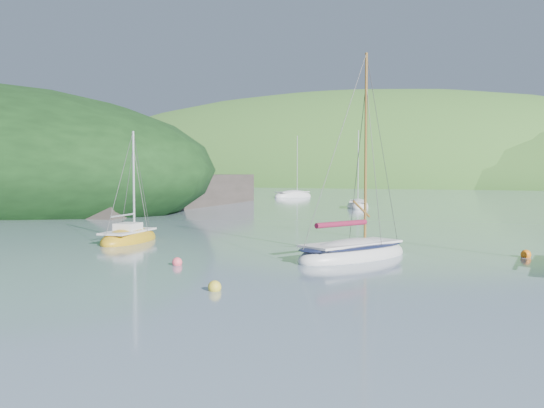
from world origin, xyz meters
The scene contains 7 objects.
ground centered at (0.00, 0.00, 0.00)m, with size 700.00×700.00×0.00m, color slate.
shoreline_hills centered at (-9.66, 172.42, 0.00)m, with size 690.00×135.00×56.00m.
daysailer_white centered at (3.53, 7.32, 0.22)m, with size 4.58×6.80×9.83m.
sailboat_yellow centered at (-9.60, 7.56, 0.17)m, with size 3.04×5.36×6.70m.
distant_sloop_a centered at (-9.23, 43.32, 0.16)m, with size 4.17×6.71×9.04m.
distant_sloop_c centered at (-26.75, 63.58, 0.17)m, with size 4.89×7.48×10.08m.
mooring_buoys centered at (0.84, 5.56, 0.12)m, with size 21.20×13.45×0.46m.
Camera 1 is at (12.84, -18.05, 3.85)m, focal length 40.00 mm.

